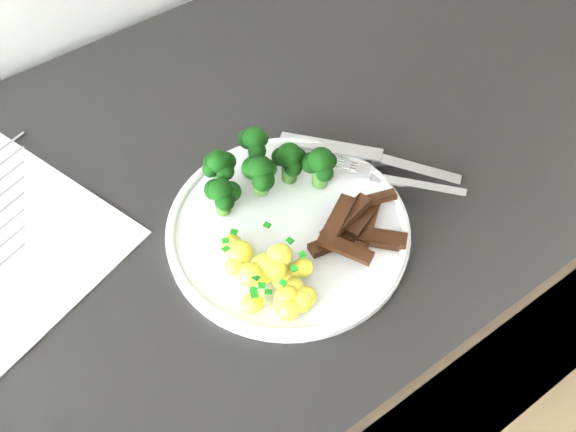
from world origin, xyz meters
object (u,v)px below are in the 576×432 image
at_px(potatoes, 272,275).
at_px(fork, 398,179).
at_px(broccoli, 262,167).
at_px(knife, 392,164).
at_px(counter, 230,369).
at_px(beef_strips, 357,228).
at_px(plate, 288,229).

distance_m(potatoes, fork, 0.19).
relative_size(broccoli, potatoes, 1.20).
height_order(fork, knife, fork).
height_order(counter, beef_strips, beef_strips).
relative_size(fork, knife, 0.75).
xyz_separation_m(broccoli, potatoes, (-0.06, -0.11, -0.02)).
bearing_deg(knife, counter, 155.37).
bearing_deg(plate, counter, 117.99).
xyz_separation_m(counter, broccoli, (0.06, -0.03, 0.51)).
distance_m(broccoli, beef_strips, 0.12).
height_order(beef_strips, knife, beef_strips).
distance_m(plate, fork, 0.14).
xyz_separation_m(counter, potatoes, (-0.00, -0.14, 0.48)).
relative_size(counter, fork, 18.03).
distance_m(beef_strips, knife, 0.11).
bearing_deg(potatoes, beef_strips, -1.82).
height_order(plate, knife, knife).
relative_size(counter, broccoli, 17.33).
bearing_deg(beef_strips, potatoes, 178.18).
xyz_separation_m(plate, broccoli, (0.01, 0.06, 0.04)).
distance_m(counter, knife, 0.52).
bearing_deg(fork, counter, 147.35).
relative_size(beef_strips, knife, 0.64).
bearing_deg(plate, beef_strips, -42.34).
distance_m(counter, beef_strips, 0.51).
xyz_separation_m(broccoli, knife, (0.14, -0.06, -0.04)).
bearing_deg(plate, broccoli, 80.85).
xyz_separation_m(beef_strips, fork, (0.08, 0.03, -0.00)).
distance_m(fork, knife, 0.03).
distance_m(plate, knife, 0.15).
bearing_deg(beef_strips, broccoli, 112.01).
xyz_separation_m(counter, beef_strips, (0.10, -0.14, 0.48)).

